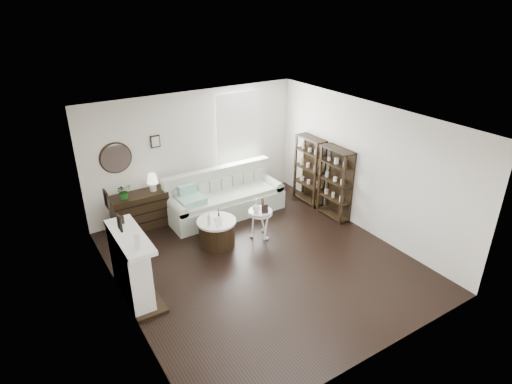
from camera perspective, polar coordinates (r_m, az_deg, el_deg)
room at (r=9.87m, az=-4.20°, el=7.48°), size 5.50×5.50×5.50m
fireplace at (r=7.30m, az=-16.25°, el=-9.74°), size 0.50×1.40×1.84m
shelf_unit_far at (r=10.08m, az=7.12°, el=2.93°), size 0.30×0.80×1.60m
shelf_unit_near at (r=9.47m, az=10.53°, el=1.14°), size 0.30×0.80×1.60m
sofa at (r=9.67m, az=-4.23°, el=-0.99°), size 2.62×0.91×1.02m
quilt at (r=9.12m, az=-8.62°, el=-1.11°), size 0.57×0.48×0.14m
suitcase at (r=9.87m, az=1.40°, el=-1.20°), size 0.64×0.41×0.41m
dresser at (r=9.38m, az=-15.20°, el=-2.42°), size 1.16×0.50×0.77m
table_lamp at (r=9.22m, az=-13.62°, el=1.25°), size 0.24×0.24×0.38m
potted_plant at (r=9.04m, az=-17.22°, el=0.10°), size 0.34×0.31×0.32m
drum_table at (r=8.53m, az=-5.25°, el=-5.36°), size 0.78×0.78×0.54m
pedestal_table at (r=8.63m, az=0.58°, el=-2.80°), size 0.49×0.49×0.59m
eiffel_drum at (r=8.43m, az=-4.99°, el=-2.89°), size 0.13×0.13×0.21m
bottle_drum at (r=8.19m, az=-6.28°, el=-3.58°), size 0.06×0.06×0.27m
card_frame_drum at (r=8.18m, az=-5.05°, el=-3.91°), size 0.14×0.08×0.18m
eiffel_ped at (r=8.64m, az=1.01°, el=-1.76°), size 0.10×0.10×0.17m
flask_ped at (r=8.52m, az=0.03°, el=-1.76°), size 0.15×0.15×0.28m
card_frame_ped at (r=8.48m, az=1.18°, el=-2.28°), size 0.14×0.09×0.18m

